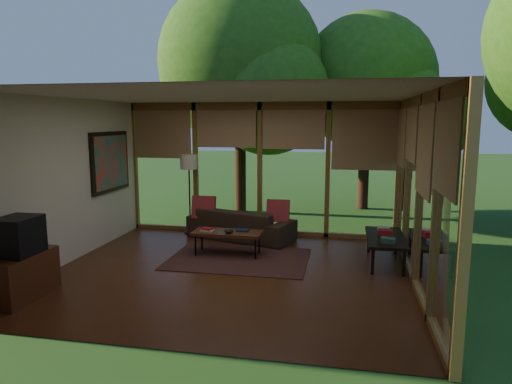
% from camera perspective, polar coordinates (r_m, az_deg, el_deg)
% --- Properties ---
extents(floor, '(5.50, 5.50, 0.00)m').
position_cam_1_polar(floor, '(7.23, -3.25, -9.95)').
color(floor, '#552916').
rests_on(floor, ground).
extents(ceiling, '(5.50, 5.50, 0.00)m').
position_cam_1_polar(ceiling, '(6.85, -3.45, 11.95)').
color(ceiling, white).
rests_on(ceiling, ground).
extents(wall_left, '(0.04, 5.00, 2.70)m').
position_cam_1_polar(wall_left, '(8.05, -22.68, 1.19)').
color(wall_left, silver).
rests_on(wall_left, ground).
extents(wall_front, '(5.50, 0.04, 2.70)m').
position_cam_1_polar(wall_front, '(4.57, -11.19, -3.75)').
color(wall_front, silver).
rests_on(wall_front, ground).
extents(window_wall_back, '(5.50, 0.12, 2.70)m').
position_cam_1_polar(window_wall_back, '(9.33, 0.48, 2.87)').
color(window_wall_back, brown).
rests_on(window_wall_back, ground).
extents(window_wall_right, '(0.12, 5.00, 2.70)m').
position_cam_1_polar(window_wall_right, '(6.78, 19.80, 0.01)').
color(window_wall_right, brown).
rests_on(window_wall_right, ground).
extents(tree_nw, '(4.07, 4.07, 5.77)m').
position_cam_1_polar(tree_nw, '(11.76, -1.98, 15.77)').
color(tree_nw, '#341C13').
rests_on(tree_nw, ground).
extents(tree_ne, '(3.51, 3.51, 5.07)m').
position_cam_1_polar(tree_ne, '(12.48, 13.68, 13.17)').
color(tree_ne, '#341C13').
rests_on(tree_ne, ground).
extents(rug, '(2.34, 1.66, 0.01)m').
position_cam_1_polar(rug, '(7.86, -2.17, -8.33)').
color(rug, brown).
rests_on(rug, floor).
extents(sofa, '(2.25, 1.40, 0.61)m').
position_cam_1_polar(sofa, '(9.08, -1.89, -3.98)').
color(sofa, '#312418').
rests_on(sofa, floor).
extents(pillow_left, '(0.46, 0.25, 0.48)m').
position_cam_1_polar(pillow_left, '(9.17, -6.54, -1.98)').
color(pillow_left, maroon).
rests_on(pillow_left, sofa).
extents(pillow_right, '(0.44, 0.23, 0.46)m').
position_cam_1_polar(pillow_right, '(8.84, 2.78, -2.42)').
color(pillow_right, maroon).
rests_on(pillow_right, sofa).
extents(ct_book_lower, '(0.24, 0.19, 0.03)m').
position_cam_1_polar(ct_book_lower, '(8.03, -6.09, -4.78)').
color(ct_book_lower, '#B3AEA2').
rests_on(ct_book_lower, coffee_table).
extents(ct_book_upper, '(0.21, 0.19, 0.03)m').
position_cam_1_polar(ct_book_upper, '(8.02, -6.10, -4.58)').
color(ct_book_upper, maroon).
rests_on(ct_book_upper, coffee_table).
extents(ct_book_side, '(0.23, 0.18, 0.03)m').
position_cam_1_polar(ct_book_side, '(8.00, -1.69, -4.78)').
color(ct_book_side, '#161A31').
rests_on(ct_book_side, coffee_table).
extents(ct_bowl, '(0.16, 0.16, 0.07)m').
position_cam_1_polar(ct_bowl, '(7.87, -3.41, -4.88)').
color(ct_bowl, black).
rests_on(ct_bowl, coffee_table).
extents(media_cabinet, '(0.50, 1.00, 0.60)m').
position_cam_1_polar(media_cabinet, '(6.89, -27.37, -9.32)').
color(media_cabinet, '#542917').
rests_on(media_cabinet, floor).
extents(television, '(0.45, 0.55, 0.50)m').
position_cam_1_polar(television, '(6.73, -27.57, -4.88)').
color(television, black).
rests_on(television, media_cabinet).
extents(console_book_a, '(0.25, 0.21, 0.08)m').
position_cam_1_polar(console_book_a, '(7.41, 16.16, -5.82)').
color(console_book_a, '#2F5243').
rests_on(console_book_a, side_console).
extents(console_book_b, '(0.24, 0.19, 0.10)m').
position_cam_1_polar(console_book_b, '(7.85, 15.88, -4.92)').
color(console_book_b, maroon).
rests_on(console_book_b, side_console).
extents(console_book_c, '(0.20, 0.15, 0.05)m').
position_cam_1_polar(console_book_c, '(8.24, 15.65, -4.41)').
color(console_book_c, '#B3AEA2').
rests_on(console_book_c, side_console).
extents(floor_lamp, '(0.36, 0.36, 1.65)m').
position_cam_1_polar(floor_lamp, '(9.47, -8.38, 3.20)').
color(floor_lamp, black).
rests_on(floor_lamp, floor).
extents(coffee_table, '(1.20, 0.50, 0.43)m').
position_cam_1_polar(coffee_table, '(7.99, -3.57, -5.18)').
color(coffee_table, '#542917').
rests_on(coffee_table, floor).
extents(side_console, '(0.60, 1.40, 0.46)m').
position_cam_1_polar(side_console, '(7.82, 15.88, -5.68)').
color(side_console, black).
rests_on(side_console, floor).
extents(wall_painting, '(0.06, 1.35, 1.15)m').
position_cam_1_polar(wall_painting, '(9.20, -17.73, 3.61)').
color(wall_painting, black).
rests_on(wall_painting, wall_left).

